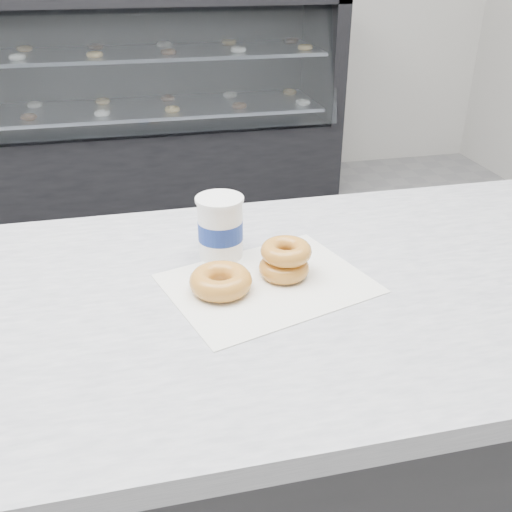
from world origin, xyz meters
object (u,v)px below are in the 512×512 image
Objects in this scene: counter at (197,480)px; donut_stack at (285,260)px; donut_single at (221,281)px; coffee_cup at (220,227)px; display_case at (138,123)px.

donut_stack is (0.19, 0.03, 0.48)m from counter.
coffee_cup is (0.02, 0.13, 0.04)m from donut_single.
coffee_cup is at bearing -88.09° from display_case.
display_case is 23.03× the size of donut_stack.
coffee_cup reaches higher than donut_stack.
donut_single is 1.05× the size of donut_stack.
counter is 1.28× the size of display_case.
donut_single is 0.13m from donut_stack.
display_case reaches higher than donut_stack.
coffee_cup is at bearing 133.92° from donut_stack.
donut_stack is 0.15m from coffee_cup.
donut_stack is at bearing 12.54° from donut_single.
display_case reaches higher than donut_single.
donut_single is 0.90× the size of coffee_cup.
display_case is at bearing 93.94° from donut_stack.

